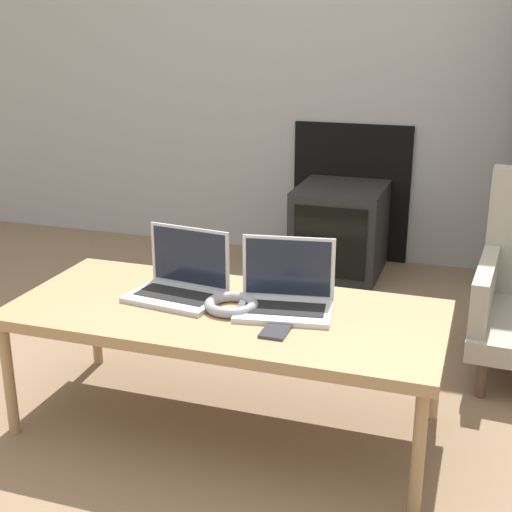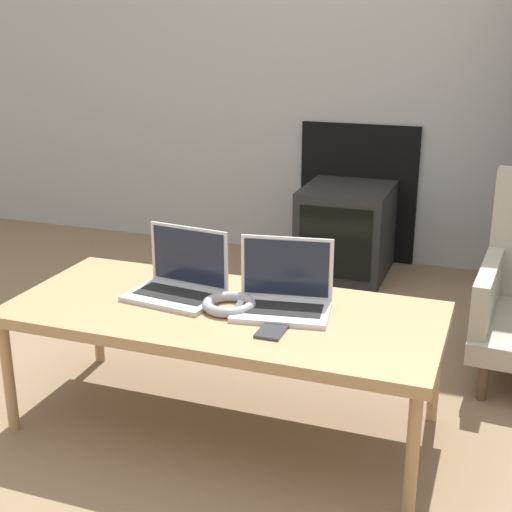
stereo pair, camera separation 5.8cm
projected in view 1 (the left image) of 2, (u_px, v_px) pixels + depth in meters
The scene contains 8 objects.
ground_plane at pixel (195, 471), 2.12m from camera, with size 14.00×14.00×0.00m, color #7A6047.
wall_back at pixel (355, 19), 3.69m from camera, with size 7.00×0.08×2.60m.
table at pixel (226, 318), 2.25m from camera, with size 1.36×0.61×0.42m.
laptop_left at pixel (181, 281), 2.33m from camera, with size 0.32×0.24×0.22m.
laptop_right at pixel (286, 294), 2.22m from camera, with size 0.32×0.25×0.22m.
headphones at pixel (231, 305), 2.23m from camera, with size 0.17×0.17×0.03m.
phone at pixel (277, 329), 2.08m from camera, with size 0.07×0.14×0.01m.
tv at pixel (340, 230), 3.75m from camera, with size 0.44×0.50×0.46m.
Camera 1 is at (0.75, -1.66, 1.28)m, focal length 50.00 mm.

